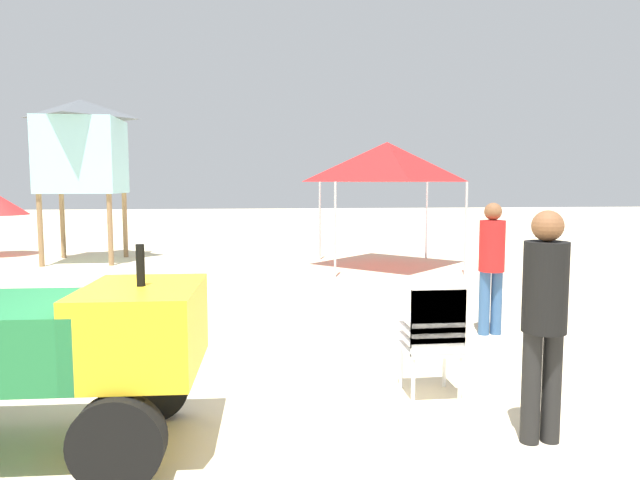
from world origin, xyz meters
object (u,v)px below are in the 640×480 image
object	(u,v)px
stacked_plastic_chairs	(434,328)
lifeguard_tower	(82,146)
lifeguard_near_left	(544,310)
lifeguard_near_center	(492,259)
traffic_cone_near	(16,339)
utility_cart	(26,346)
popup_canopy	(387,162)

from	to	relation	value
stacked_plastic_chairs	lifeguard_tower	world-z (taller)	lifeguard_tower
lifeguard_near_left	lifeguard_near_center	xyz separation A→B (m)	(0.88, 2.99, -0.03)
traffic_cone_near	lifeguard_near_left	bearing A→B (deg)	-28.28
stacked_plastic_chairs	lifeguard_near_center	world-z (taller)	lifeguard_near_center
lifeguard_near_left	traffic_cone_near	bearing A→B (deg)	151.72
lifeguard_near_left	lifeguard_tower	bearing A→B (deg)	120.22
stacked_plastic_chairs	utility_cart	bearing A→B (deg)	-168.25
lifeguard_near_center	traffic_cone_near	size ratio (longest dim) A/B	3.51
lifeguard_near_center	popup_canopy	distance (m)	6.20
utility_cart	lifeguard_near_center	xyz separation A→B (m)	(4.59, 2.74, 0.18)
lifeguard_near_left	lifeguard_tower	distance (m)	12.53
popup_canopy	stacked_plastic_chairs	bearing A→B (deg)	-100.16
stacked_plastic_chairs	lifeguard_near_center	bearing A→B (deg)	55.77
lifeguard_near_left	lifeguard_tower	xyz separation A→B (m)	(-6.24, 10.71, 1.82)
lifeguard_tower	traffic_cone_near	bearing A→B (deg)	-79.35
popup_canopy	traffic_cone_near	size ratio (longest dim) A/B	5.96
lifeguard_near_center	lifeguard_tower	bearing A→B (deg)	132.65
lifeguard_tower	lifeguard_near_center	bearing A→B (deg)	-47.35
lifeguard_near_center	lifeguard_tower	size ratio (longest dim) A/B	0.43
traffic_cone_near	popup_canopy	bearing A→B (deg)	49.13
utility_cart	lifeguard_near_left	size ratio (longest dim) A/B	1.49
lifeguard_near_left	lifeguard_tower	world-z (taller)	lifeguard_tower
utility_cart	popup_canopy	world-z (taller)	popup_canopy
utility_cart	traffic_cone_near	distance (m)	2.54
lifeguard_near_left	traffic_cone_near	world-z (taller)	lifeguard_near_left
utility_cart	stacked_plastic_chairs	world-z (taller)	utility_cart
stacked_plastic_chairs	lifeguard_near_left	bearing A→B (deg)	-59.49
stacked_plastic_chairs	popup_canopy	world-z (taller)	popup_canopy
lifeguard_near_left	lifeguard_near_center	size ratio (longest dim) A/B	1.03
utility_cart	lifeguard_near_center	bearing A→B (deg)	30.81
utility_cart	lifeguard_tower	world-z (taller)	lifeguard_tower
popup_canopy	lifeguard_tower	distance (m)	7.37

